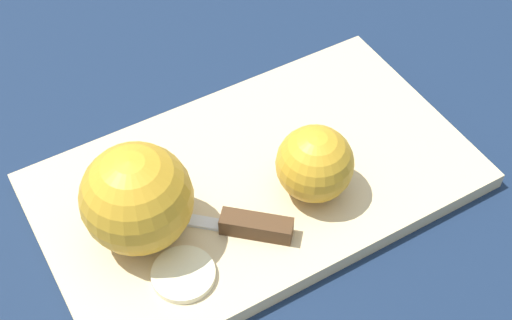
{
  "coord_description": "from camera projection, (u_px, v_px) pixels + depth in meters",
  "views": [
    {
      "loc": [
        0.26,
        0.3,
        0.5
      ],
      "look_at": [
        0.0,
        0.0,
        0.04
      ],
      "focal_mm": 50.0,
      "sensor_mm": 36.0,
      "label": 1
    }
  ],
  "objects": [
    {
      "name": "apple_half_right",
      "position": [
        137.0,
        199.0,
        0.55
      ],
      "size": [
        0.09,
        0.09,
        0.09
      ],
      "rotation": [
        0.0,
        0.0,
        6.2
      ],
      "color": "gold",
      "rests_on": "cutting_board"
    },
    {
      "name": "cutting_board",
      "position": [
        256.0,
        181.0,
        0.63
      ],
      "size": [
        0.41,
        0.29,
        0.02
      ],
      "color": "#D1B789",
      "rests_on": "ground_plane"
    },
    {
      "name": "apple_slice",
      "position": [
        183.0,
        274.0,
        0.55
      ],
      "size": [
        0.05,
        0.05,
        0.01
      ],
      "color": "beige",
      "rests_on": "cutting_board"
    },
    {
      "name": "ground_plane",
      "position": [
        256.0,
        186.0,
        0.64
      ],
      "size": [
        4.0,
        4.0,
        0.0
      ],
      "primitive_type": "plane",
      "color": "#14233D"
    },
    {
      "name": "apple_half_left",
      "position": [
        315.0,
        164.0,
        0.59
      ],
      "size": [
        0.07,
        0.07,
        0.07
      ],
      "rotation": [
        0.0,
        0.0,
        4.25
      ],
      "color": "gold",
      "rests_on": "cutting_board"
    },
    {
      "name": "knife",
      "position": [
        244.0,
        225.0,
        0.58
      ],
      "size": [
        0.1,
        0.12,
        0.02
      ],
      "rotation": [
        0.0,
        0.0,
        -0.92
      ],
      "color": "silver",
      "rests_on": "cutting_board"
    }
  ]
}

